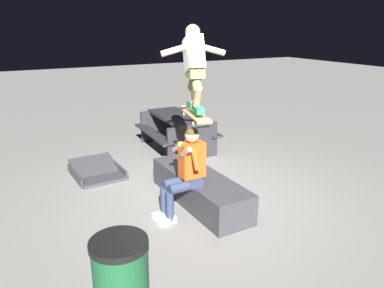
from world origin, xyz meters
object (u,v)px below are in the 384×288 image
skateboard (195,115)px  skater_airborne (194,64)px  kicker_ramp (97,173)px  person_sitting_on_ledge (186,169)px  picnic_table_back (177,127)px  trash_bin (121,281)px  ledge_box_main (199,189)px

skateboard → skater_airborne: (0.05, -0.01, 0.69)m
skateboard → kicker_ramp: size_ratio=0.99×
person_sitting_on_ledge → skater_airborne: (0.17, -0.23, 1.40)m
skateboard → picnic_table_back: (2.58, -0.96, -0.92)m
skateboard → skater_airborne: 0.69m
person_sitting_on_ledge → kicker_ramp: size_ratio=1.22×
person_sitting_on_ledge → trash_bin: person_sitting_on_ledge is taller
picnic_table_back → trash_bin: size_ratio=2.07×
trash_bin → skateboard: bearing=-45.2°
skateboard → kicker_ramp: (1.90, 0.98, -1.36)m
person_sitting_on_ledge → kicker_ramp: (2.02, 0.76, -0.65)m
skateboard → picnic_table_back: bearing=-20.4°
skater_airborne → kicker_ramp: size_ratio=1.07×
ledge_box_main → skateboard: 1.21m
ledge_box_main → skater_airborne: bearing=116.6°
skater_airborne → trash_bin: (-1.67, 1.64, -1.68)m
ledge_box_main → kicker_ramp: size_ratio=1.90×
ledge_box_main → trash_bin: (-1.73, 1.77, 0.20)m
ledge_box_main → person_sitting_on_ledge: 0.65m
ledge_box_main → person_sitting_on_ledge: bearing=123.7°
ledge_box_main → skateboard: (-0.12, 0.15, 1.19)m
kicker_ramp → picnic_table_back: (0.67, -1.93, 0.45)m
ledge_box_main → skater_airborne: skater_airborne is taller
kicker_ramp → picnic_table_back: size_ratio=0.61×
picnic_table_back → kicker_ramp: bearing=109.2°
skater_airborne → picnic_table_back: bearing=-20.5°
skateboard → person_sitting_on_ledge: bearing=119.1°
kicker_ramp → picnic_table_back: 2.09m
ledge_box_main → kicker_ramp: ledge_box_main is taller
skater_airborne → picnic_table_back: skater_airborne is taller
kicker_ramp → picnic_table_back: picnic_table_back is taller
skateboard → picnic_table_back: skateboard is taller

